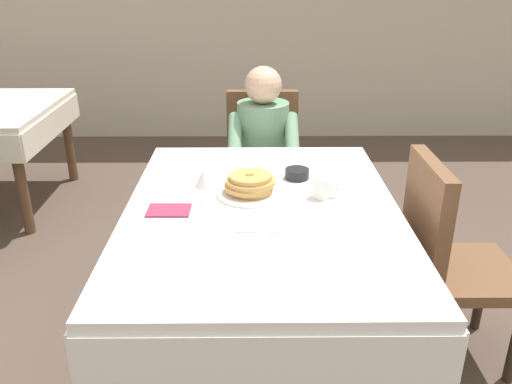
{
  "coord_description": "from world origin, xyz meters",
  "views": [
    {
      "loc": [
        -0.04,
        -1.93,
        1.64
      ],
      "look_at": [
        -0.02,
        0.04,
        0.79
      ],
      "focal_mm": 37.16,
      "sensor_mm": 36.0,
      "label": 1
    }
  ],
  "objects_px": {
    "plate_breakfast": "(250,193)",
    "knife_right_of_plate": "(295,196)",
    "chair_right_side": "(445,252)",
    "breakfast_stack": "(250,183)",
    "dining_table_main": "(262,227)",
    "diner_person": "(263,145)",
    "syrup_pitcher": "(203,178)",
    "spoon_near_edge": "(257,232)",
    "fork_left_of_plate": "(205,197)",
    "bowl_butter": "(297,174)",
    "chair_diner": "(262,158)",
    "cup_coffee": "(322,188)"
  },
  "relations": [
    {
      "from": "syrup_pitcher",
      "to": "knife_right_of_plate",
      "type": "xyz_separation_m",
      "value": [
        0.39,
        -0.12,
        -0.04
      ]
    },
    {
      "from": "syrup_pitcher",
      "to": "spoon_near_edge",
      "type": "xyz_separation_m",
      "value": [
        0.23,
        -0.44,
        -0.04
      ]
    },
    {
      "from": "chair_diner",
      "to": "syrup_pitcher",
      "type": "relative_size",
      "value": 11.63
    },
    {
      "from": "dining_table_main",
      "to": "cup_coffee",
      "type": "xyz_separation_m",
      "value": [
        0.25,
        0.09,
        0.13
      ]
    },
    {
      "from": "dining_table_main",
      "to": "bowl_butter",
      "type": "bearing_deg",
      "value": 61.9
    },
    {
      "from": "breakfast_stack",
      "to": "knife_right_of_plate",
      "type": "height_order",
      "value": "breakfast_stack"
    },
    {
      "from": "dining_table_main",
      "to": "breakfast_stack",
      "type": "bearing_deg",
      "value": 112.77
    },
    {
      "from": "knife_right_of_plate",
      "to": "dining_table_main",
      "type": "bearing_deg",
      "value": 127.4
    },
    {
      "from": "plate_breakfast",
      "to": "bowl_butter",
      "type": "height_order",
      "value": "bowl_butter"
    },
    {
      "from": "cup_coffee",
      "to": "breakfast_stack",
      "type": "bearing_deg",
      "value": 175.21
    },
    {
      "from": "chair_right_side",
      "to": "syrup_pitcher",
      "type": "xyz_separation_m",
      "value": [
        -1.02,
        0.22,
        0.25
      ]
    },
    {
      "from": "plate_breakfast",
      "to": "breakfast_stack",
      "type": "bearing_deg",
      "value": -94.63
    },
    {
      "from": "cup_coffee",
      "to": "spoon_near_edge",
      "type": "distance_m",
      "value": 0.42
    },
    {
      "from": "plate_breakfast",
      "to": "fork_left_of_plate",
      "type": "bearing_deg",
      "value": -173.99
    },
    {
      "from": "dining_table_main",
      "to": "cup_coffee",
      "type": "height_order",
      "value": "cup_coffee"
    },
    {
      "from": "dining_table_main",
      "to": "fork_left_of_plate",
      "type": "height_order",
      "value": "fork_left_of_plate"
    },
    {
      "from": "breakfast_stack",
      "to": "bowl_butter",
      "type": "height_order",
      "value": "breakfast_stack"
    },
    {
      "from": "plate_breakfast",
      "to": "dining_table_main",
      "type": "bearing_deg",
      "value": -67.69
    },
    {
      "from": "breakfast_stack",
      "to": "knife_right_of_plate",
      "type": "distance_m",
      "value": 0.2
    },
    {
      "from": "chair_diner",
      "to": "knife_right_of_plate",
      "type": "distance_m",
      "value": 1.1
    },
    {
      "from": "chair_diner",
      "to": "fork_left_of_plate",
      "type": "xyz_separation_m",
      "value": [
        -0.26,
        -1.07,
        0.21
      ]
    },
    {
      "from": "fork_left_of_plate",
      "to": "plate_breakfast",
      "type": "bearing_deg",
      "value": -77.87
    },
    {
      "from": "chair_right_side",
      "to": "breakfast_stack",
      "type": "xyz_separation_m",
      "value": [
        -0.82,
        0.12,
        0.26
      ]
    },
    {
      "from": "breakfast_stack",
      "to": "bowl_butter",
      "type": "distance_m",
      "value": 0.29
    },
    {
      "from": "plate_breakfast",
      "to": "spoon_near_edge",
      "type": "bearing_deg",
      "value": -85.88
    },
    {
      "from": "chair_diner",
      "to": "knife_right_of_plate",
      "type": "bearing_deg",
      "value": 96.21
    },
    {
      "from": "chair_right_side",
      "to": "spoon_near_edge",
      "type": "xyz_separation_m",
      "value": [
        -0.79,
        -0.22,
        0.21
      ]
    },
    {
      "from": "spoon_near_edge",
      "to": "knife_right_of_plate",
      "type": "bearing_deg",
      "value": 65.58
    },
    {
      "from": "breakfast_stack",
      "to": "chair_diner",
      "type": "bearing_deg",
      "value": 85.99
    },
    {
      "from": "chair_diner",
      "to": "knife_right_of_plate",
      "type": "xyz_separation_m",
      "value": [
        0.12,
        -1.07,
        0.21
      ]
    },
    {
      "from": "plate_breakfast",
      "to": "knife_right_of_plate",
      "type": "distance_m",
      "value": 0.19
    },
    {
      "from": "chair_diner",
      "to": "diner_person",
      "type": "relative_size",
      "value": 0.83
    },
    {
      "from": "breakfast_stack",
      "to": "spoon_near_edge",
      "type": "relative_size",
      "value": 1.43
    },
    {
      "from": "chair_diner",
      "to": "cup_coffee",
      "type": "height_order",
      "value": "chair_diner"
    },
    {
      "from": "bowl_butter",
      "to": "syrup_pitcher",
      "type": "distance_m",
      "value": 0.43
    },
    {
      "from": "bowl_butter",
      "to": "breakfast_stack",
      "type": "bearing_deg",
      "value": -138.25
    },
    {
      "from": "diner_person",
      "to": "cup_coffee",
      "type": "xyz_separation_m",
      "value": [
        0.23,
        -0.92,
        0.11
      ]
    },
    {
      "from": "syrup_pitcher",
      "to": "breakfast_stack",
      "type": "bearing_deg",
      "value": -25.9
    },
    {
      "from": "dining_table_main",
      "to": "diner_person",
      "type": "distance_m",
      "value": 1.01
    },
    {
      "from": "breakfast_stack",
      "to": "syrup_pitcher",
      "type": "height_order",
      "value": "breakfast_stack"
    },
    {
      "from": "diner_person",
      "to": "chair_right_side",
      "type": "distance_m",
      "value": 1.27
    },
    {
      "from": "breakfast_stack",
      "to": "syrup_pitcher",
      "type": "distance_m",
      "value": 0.23
    },
    {
      "from": "chair_right_side",
      "to": "bowl_butter",
      "type": "xyz_separation_m",
      "value": [
        -0.61,
        0.31,
        0.23
      ]
    },
    {
      "from": "chair_diner",
      "to": "fork_left_of_plate",
      "type": "distance_m",
      "value": 1.12
    },
    {
      "from": "fork_left_of_plate",
      "to": "syrup_pitcher",
      "type": "bearing_deg",
      "value": 13.37
    },
    {
      "from": "diner_person",
      "to": "syrup_pitcher",
      "type": "relative_size",
      "value": 14.0
    },
    {
      "from": "knife_right_of_plate",
      "to": "spoon_near_edge",
      "type": "bearing_deg",
      "value": 154.86
    },
    {
      "from": "diner_person",
      "to": "spoon_near_edge",
      "type": "height_order",
      "value": "diner_person"
    },
    {
      "from": "syrup_pitcher",
      "to": "fork_left_of_plate",
      "type": "xyz_separation_m",
      "value": [
        0.01,
        -0.12,
        -0.04
      ]
    },
    {
      "from": "cup_coffee",
      "to": "fork_left_of_plate",
      "type": "bearing_deg",
      "value": 179.14
    }
  ]
}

